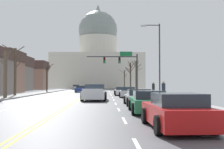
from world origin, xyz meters
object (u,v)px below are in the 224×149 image
pickup_truck_near_02 (95,93)px  sedan_near_04 (148,102)px  sedan_oncoming_00 (81,89)px  sedan_near_00 (122,91)px  street_lamp_right (157,54)px  signal_gantry (123,64)px  sedan_oncoming_02 (76,87)px  bicycle_parked (162,95)px  pedestrian_01 (153,88)px  sedan_near_01 (128,92)px  sedan_near_03 (138,98)px  sedan_oncoming_01 (86,88)px  sedan_near_05 (176,112)px  pedestrian_00 (164,89)px

pickup_truck_near_02 → sedan_near_04: size_ratio=1.20×
pickup_truck_near_02 → sedan_oncoming_00: (-3.45, 25.35, -0.12)m
sedan_near_00 → street_lamp_right: bearing=-74.5°
signal_gantry → sedan_oncoming_02: 34.52m
bicycle_parked → pedestrian_01: bearing=88.1°
sedan_near_01 → pickup_truck_near_02: (-3.68, -6.02, 0.12)m
sedan_near_01 → sedan_near_03: (-0.13, -12.13, -0.03)m
sedan_oncoming_00 → sedan_oncoming_01: 9.74m
sedan_oncoming_01 → pedestrian_01: size_ratio=2.54×
sedan_near_05 → pedestrian_00: bearing=79.9°
sedan_near_01 → sedan_oncoming_00: bearing=110.3°
sedan_oncoming_01 → pickup_truck_near_02: bearing=-84.8°
sedan_oncoming_01 → sedan_oncoming_02: sedan_oncoming_02 is taller
sedan_near_00 → pedestrian_00: pedestrian_00 is taller
sedan_oncoming_00 → sedan_near_01: bearing=-69.7°
pickup_truck_near_02 → sedan_near_04: bearing=-73.8°
bicycle_parked → street_lamp_right: bearing=149.4°
sedan_near_04 → sedan_oncoming_02: (-10.19, 60.54, 0.03)m
pedestrian_00 → bicycle_parked: bearing=81.1°
sedan_near_03 → signal_gantry: bearing=89.6°
pickup_truck_near_02 → sedan_oncoming_02: pickup_truck_near_02 is taller
signal_gantry → sedan_near_05: size_ratio=1.81×
sedan_near_01 → sedan_oncoming_00: (-7.14, 19.33, -0.00)m
pickup_truck_near_02 → sedan_near_05: pickup_truck_near_02 is taller
pickup_truck_near_02 → sedan_near_03: bearing=-59.8°
signal_gantry → sedan_near_00: bearing=-94.6°
sedan_near_03 → pedestrian_01: pedestrian_01 is taller
pickup_truck_near_02 → sedan_near_05: size_ratio=1.26×
street_lamp_right → sedan_near_01: size_ratio=1.77×
sedan_near_01 → pedestrian_01: (3.29, 1.27, 0.49)m
bicycle_parked → sedan_near_03: bearing=-114.8°
sedan_oncoming_01 → pedestrian_01: bearing=-69.9°
street_lamp_right → sedan_oncoming_02: 49.62m
pickup_truck_near_02 → sedan_oncoming_01: size_ratio=1.28×
sedan_near_03 → bicycle_parked: (3.21, 6.96, -0.07)m
sedan_near_05 → sedan_near_03: bearing=90.1°
sedan_near_05 → sedan_oncoming_01: bearing=97.3°
street_lamp_right → bicycle_parked: (0.44, -0.26, -4.14)m
sedan_near_00 → pedestrian_01: 5.80m
sedan_oncoming_02 → pickup_truck_near_02: bearing=-82.1°
bicycle_parked → sedan_near_04: bearing=-104.9°
signal_gantry → sedan_near_05: signal_gantry is taller
sedan_oncoming_02 → pedestrian_00: pedestrian_00 is taller
pickup_truck_near_02 → street_lamp_right: bearing=9.9°
sedan_near_01 → sedan_near_05: (-0.12, -23.45, 0.01)m
sedan_near_01 → bicycle_parked: (3.08, -5.18, -0.10)m
pedestrian_01 → sedan_near_03: bearing=-104.4°
street_lamp_right → pedestrian_01: size_ratio=4.48×
signal_gantry → sedan_oncoming_00: 12.36m
pedestrian_01 → sedan_near_04: bearing=-100.6°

